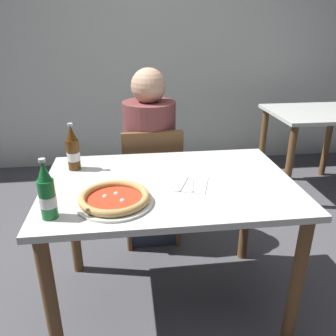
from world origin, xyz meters
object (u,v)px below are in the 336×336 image
Objects in this scene: pizza_margherita_near at (114,199)px; beer_bottle_center at (47,194)px; dining_table_background at (314,129)px; chair_behind_table at (151,180)px; beer_bottle_left at (73,150)px; dining_table_main at (169,202)px; napkin_with_cutlery at (188,184)px; diner_seated at (150,163)px.

pizza_margherita_near is 1.33× the size of beer_bottle_center.
pizza_margherita_near is (-1.72, -1.45, 0.18)m from dining_table_background.
chair_behind_table is at bearing -156.52° from dining_table_background.
beer_bottle_left is 1.00× the size of beer_bottle_center.
dining_table_main is 3.66× the size of pizza_margherita_near.
dining_table_main is 0.34m from pizza_margherita_near.
dining_table_background is 1.91m from napkin_with_cutlery.
chair_behind_table is 1.06m from beer_bottle_center.
beer_bottle_center is 0.64m from napkin_with_cutlery.
dining_table_main is 4.86× the size of beer_bottle_left.
dining_table_background is 2.44× the size of pizza_margherita_near.
diner_seated is (-0.05, 0.66, -0.05)m from dining_table_main.
beer_bottle_left is 0.48m from beer_bottle_center.
dining_table_main is at bearing 92.09° from chair_behind_table.
dining_table_main is 0.63m from chair_behind_table.
diner_seated reaches higher than napkin_with_cutlery.
beer_bottle_center is (-0.03, -0.48, 0.00)m from beer_bottle_left.
beer_bottle_left reaches higher than dining_table_background.
pizza_margherita_near is at bearing -61.80° from beer_bottle_left.
chair_behind_table reaches higher than pizza_margherita_near.
pizza_margherita_near reaches higher than dining_table_background.
napkin_with_cutlery is at bearing -26.09° from dining_table_main.
beer_bottle_center is (-0.46, -0.93, 0.27)m from diner_seated.
beer_bottle_center is at bearing 60.23° from chair_behind_table.
diner_seated is 4.89× the size of beer_bottle_center.
napkin_with_cutlery is (0.08, -0.04, 0.12)m from dining_table_main.
dining_table_main is 4.86× the size of beer_bottle_center.
dining_table_main is 1.94m from dining_table_background.
beer_bottle_left reaches higher than chair_behind_table.
diner_seated reaches higher than chair_behind_table.
beer_bottle_center is at bearing -152.08° from dining_table_main.
dining_table_main is 0.99× the size of diner_seated.
dining_table_background is at bearing -158.51° from chair_behind_table.
napkin_with_cutlery is (-1.38, -1.31, 0.16)m from dining_table_background.
chair_behind_table is at bearing 62.22° from beer_bottle_center.
diner_seated reaches higher than dining_table_background.
chair_behind_table is 0.87m from pizza_margherita_near.
dining_table_background is 2.26m from pizza_margherita_near.
beer_bottle_center reaches higher than napkin_with_cutlery.
beer_bottle_left is at bearing 40.72° from chair_behind_table.
diner_seated is at bearing -89.21° from chair_behind_table.
beer_bottle_center is at bearing -94.09° from beer_bottle_left.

